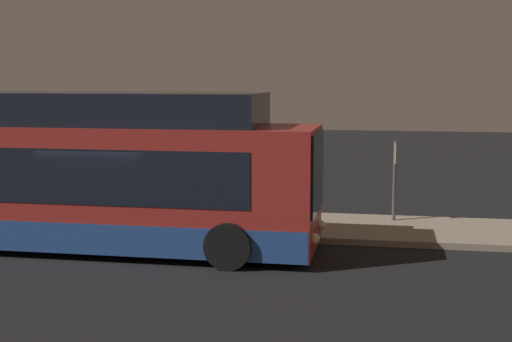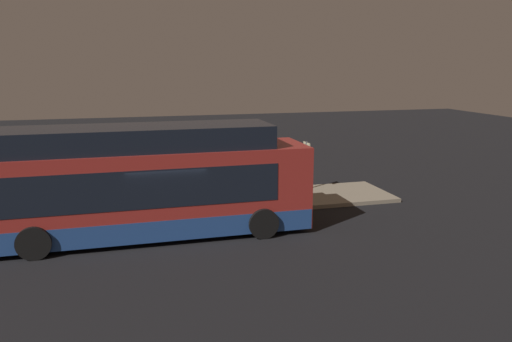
% 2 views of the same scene
% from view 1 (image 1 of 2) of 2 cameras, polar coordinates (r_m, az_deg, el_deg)
% --- Properties ---
extents(ground, '(80.00, 80.00, 0.00)m').
position_cam_1_polar(ground, '(17.46, -11.61, -6.27)').
color(ground, black).
extents(platform, '(20.00, 3.30, 0.16)m').
position_cam_1_polar(platform, '(20.41, -8.17, -3.95)').
color(platform, gray).
rests_on(platform, ground).
extents(bus_lead, '(11.15, 2.89, 3.76)m').
position_cam_1_polar(bus_lead, '(17.58, -13.58, -0.56)').
color(bus_lead, maroon).
rests_on(bus_lead, ground).
extents(passenger_boarding, '(0.59, 0.59, 1.64)m').
position_cam_1_polar(passenger_boarding, '(19.97, -4.65, -1.38)').
color(passenger_boarding, '#6B604C').
rests_on(passenger_boarding, platform).
extents(passenger_waiting, '(0.55, 0.55, 1.77)m').
position_cam_1_polar(passenger_waiting, '(19.33, -2.06, -1.42)').
color(passenger_waiting, '#6B604C').
rests_on(passenger_waiting, platform).
extents(suitcase, '(0.38, 0.21, 0.83)m').
position_cam_1_polar(suitcase, '(19.91, -0.73, -3.06)').
color(suitcase, maroon).
rests_on(suitcase, platform).
extents(sign_post, '(0.10, 0.76, 2.21)m').
position_cam_1_polar(sign_post, '(20.01, 11.04, 0.16)').
color(sign_post, '#4C4C51').
rests_on(sign_post, platform).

